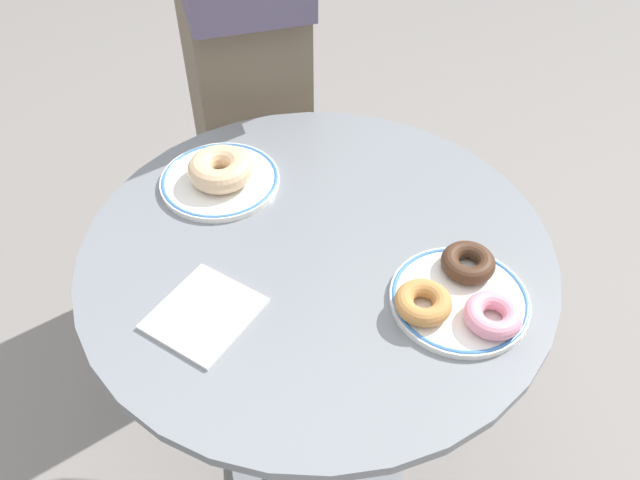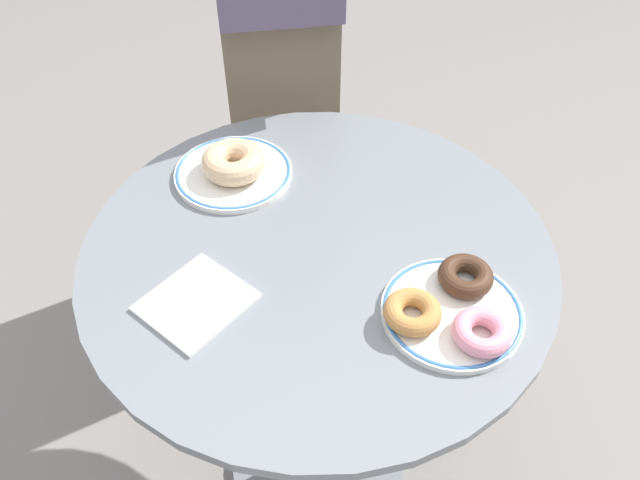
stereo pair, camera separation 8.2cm
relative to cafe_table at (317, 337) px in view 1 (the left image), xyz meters
name	(u,v)px [view 1 (the left image)]	position (x,y,z in m)	size (l,w,h in m)	color
ground_plane	(318,463)	(0.00, 0.00, -0.49)	(7.00, 7.00, 0.02)	gray
cafe_table	(317,337)	(0.00, 0.00, 0.00)	(0.72, 0.72, 0.72)	slate
plate_left	(219,181)	(-0.22, 0.00, 0.24)	(0.20, 0.20, 0.01)	white
plate_right	(459,299)	(0.22, 0.05, 0.24)	(0.19, 0.19, 0.01)	white
donut_glazed	(221,169)	(-0.22, 0.00, 0.27)	(0.11, 0.11, 0.04)	#E0B789
donut_pink_frosted	(493,315)	(0.27, 0.04, 0.26)	(0.08, 0.08, 0.03)	pink
donut_chocolate	(468,263)	(0.20, 0.10, 0.26)	(0.08, 0.08, 0.03)	#422819
donut_old_fashioned	(425,301)	(0.19, 0.00, 0.26)	(0.08, 0.08, 0.03)	#BC7F42
paper_napkin	(205,314)	(-0.02, -0.20, 0.24)	(0.12, 0.14, 0.01)	white
person_figure	(236,9)	(-0.50, 0.31, 0.34)	(0.49, 0.42, 1.68)	brown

